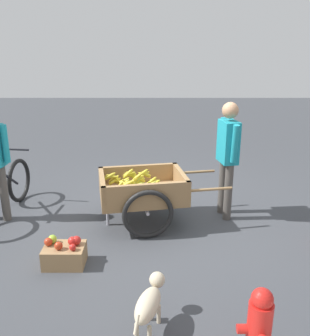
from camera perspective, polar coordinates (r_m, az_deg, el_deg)
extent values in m
plane|color=#3D3F44|center=(5.19, 1.23, -7.71)|extent=(24.00, 24.00, 0.00)
cube|color=#937047|center=(4.93, -1.92, -4.10)|extent=(1.23, 0.99, 0.10)
cube|color=#937047|center=(4.83, -8.07, -2.63)|extent=(0.20, 0.80, 0.24)
cube|color=#937047|center=(4.97, 4.00, -1.87)|extent=(0.20, 0.80, 0.24)
cube|color=#937047|center=(4.53, -1.25, -3.89)|extent=(1.09, 0.26, 0.24)
cube|color=#937047|center=(5.21, -2.55, -0.83)|extent=(1.09, 0.26, 0.24)
torus|color=black|center=(4.57, -1.09, -7.12)|extent=(0.64, 0.17, 0.64)
torus|color=black|center=(5.37, -2.61, -3.11)|extent=(0.64, 0.17, 0.64)
cylinder|color=#9E9EA8|center=(4.96, -1.91, -4.95)|extent=(0.20, 0.87, 0.04)
cylinder|color=#937047|center=(4.75, 8.58, -3.25)|extent=(0.55, 0.13, 0.04)
cylinder|color=#937047|center=(5.36, 6.27, -0.61)|extent=(0.55, 0.13, 0.04)
cylinder|color=#9E9EA8|center=(4.98, -7.29, -6.83)|extent=(0.04, 0.04, 0.35)
ellipsoid|color=gold|center=(4.95, -6.54, -1.40)|extent=(0.18, 0.10, 0.12)
ellipsoid|color=gold|center=(4.94, -6.77, -1.33)|extent=(0.18, 0.07, 0.05)
ellipsoid|color=gold|center=(4.93, -6.97, -1.26)|extent=(0.19, 0.10, 0.13)
ellipsoid|color=gold|center=(4.93, -2.28, -1.69)|extent=(0.18, 0.11, 0.14)
ellipsoid|color=gold|center=(4.92, -2.44, -1.62)|extent=(0.18, 0.13, 0.08)
ellipsoid|color=gold|center=(4.91, -2.61, -1.54)|extent=(0.18, 0.13, 0.08)
ellipsoid|color=gold|center=(4.90, -2.81, -1.47)|extent=(0.17, 0.06, 0.16)
ellipsoid|color=gold|center=(4.67, -3.70, -2.64)|extent=(0.17, 0.05, 0.14)
ellipsoid|color=gold|center=(4.66, -3.87, -2.57)|extent=(0.19, 0.08, 0.09)
ellipsoid|color=gold|center=(4.65, -4.07, -2.49)|extent=(0.19, 0.08, 0.09)
ellipsoid|color=gold|center=(4.64, -4.17, -2.41)|extent=(0.18, 0.06, 0.12)
ellipsoid|color=gold|center=(5.01, -3.58, -1.17)|extent=(0.17, 0.06, 0.15)
ellipsoid|color=gold|center=(5.00, -3.73, -1.09)|extent=(0.19, 0.05, 0.10)
ellipsoid|color=gold|center=(4.99, -3.86, -1.02)|extent=(0.19, 0.09, 0.05)
ellipsoid|color=gold|center=(4.97, -4.00, -0.94)|extent=(0.19, 0.05, 0.10)
ellipsoid|color=gold|center=(4.96, -4.14, -0.86)|extent=(0.17, 0.09, 0.16)
ellipsoid|color=gold|center=(5.01, -5.78, -2.16)|extent=(0.18, 0.10, 0.14)
ellipsoid|color=gold|center=(5.00, -5.88, -2.08)|extent=(0.19, 0.06, 0.11)
ellipsoid|color=gold|center=(4.99, -6.02, -2.01)|extent=(0.18, 0.05, 0.05)
ellipsoid|color=gold|center=(4.98, -6.15, -1.93)|extent=(0.19, 0.11, 0.10)
ellipsoid|color=gold|center=(4.97, -6.30, -1.86)|extent=(0.17, 0.12, 0.15)
ellipsoid|color=gold|center=(4.95, -2.40, -2.28)|extent=(0.17, 0.09, 0.15)
ellipsoid|color=gold|center=(4.94, -2.57, -2.21)|extent=(0.19, 0.06, 0.09)
ellipsoid|color=gold|center=(4.93, -2.77, -2.14)|extent=(0.19, 0.12, 0.08)
ellipsoid|color=gold|center=(4.92, -2.94, -2.06)|extent=(0.17, 0.06, 0.15)
ellipsoid|color=gold|center=(4.60, -2.37, -3.02)|extent=(0.17, 0.10, 0.15)
ellipsoid|color=gold|center=(4.59, -2.58, -2.94)|extent=(0.19, 0.12, 0.07)
ellipsoid|color=gold|center=(4.58, -2.74, -2.86)|extent=(0.18, 0.13, 0.09)
ellipsoid|color=gold|center=(4.57, -2.88, -2.78)|extent=(0.19, 0.09, 0.13)
ellipsoid|color=gold|center=(4.93, -4.29, -2.25)|extent=(0.17, 0.11, 0.15)
ellipsoid|color=gold|center=(4.92, -4.56, -2.18)|extent=(0.19, 0.08, 0.05)
ellipsoid|color=gold|center=(4.90, -4.81, -2.11)|extent=(0.18, 0.11, 0.13)
ellipsoid|color=gold|center=(4.94, -4.25, -2.43)|extent=(0.18, 0.06, 0.14)
ellipsoid|color=gold|center=(4.93, -4.49, -2.36)|extent=(0.19, 0.09, 0.05)
ellipsoid|color=gold|center=(4.92, -4.74, -2.29)|extent=(0.17, 0.08, 0.14)
ellipsoid|color=gold|center=(4.89, -0.03, -2.31)|extent=(0.17, 0.10, 0.15)
ellipsoid|color=gold|center=(4.88, -0.22, -2.23)|extent=(0.18, 0.13, 0.08)
ellipsoid|color=gold|center=(4.87, -0.38, -2.16)|extent=(0.19, 0.11, 0.08)
ellipsoid|color=gold|center=(4.86, -0.58, -2.09)|extent=(0.17, 0.10, 0.15)
ellipsoid|color=gold|center=(4.68, -0.27, -2.91)|extent=(0.17, 0.13, 0.14)
ellipsoid|color=gold|center=(4.67, -0.43, -2.83)|extent=(0.19, 0.06, 0.09)
ellipsoid|color=gold|center=(4.66, -0.62, -2.76)|extent=(0.19, 0.08, 0.09)
ellipsoid|color=gold|center=(4.65, -0.74, -2.68)|extent=(0.18, 0.11, 0.13)
ellipsoid|color=gold|center=(5.04, -1.44, -1.04)|extent=(0.17, 0.12, 0.14)
ellipsoid|color=gold|center=(5.03, -1.61, -0.97)|extent=(0.19, 0.07, 0.08)
ellipsoid|color=gold|center=(5.02, -1.76, -0.89)|extent=(0.19, 0.12, 0.08)
ellipsoid|color=gold|center=(5.01, -1.90, -0.82)|extent=(0.18, 0.12, 0.14)
ellipsoid|color=gold|center=(4.77, 0.39, -2.65)|extent=(0.19, 0.09, 0.13)
ellipsoid|color=gold|center=(4.76, 0.18, -2.57)|extent=(0.19, 0.09, 0.05)
ellipsoid|color=gold|center=(4.75, -0.04, -2.50)|extent=(0.17, 0.13, 0.14)
ellipsoid|color=gold|center=(4.80, -2.21, -3.41)|extent=(0.17, 0.11, 0.15)
ellipsoid|color=gold|center=(4.79, -2.49, -3.35)|extent=(0.18, 0.12, 0.05)
ellipsoid|color=gold|center=(4.77, -2.70, -3.28)|extent=(0.18, 0.06, 0.12)
cylinder|color=#4C4742|center=(5.12, 11.13, -3.66)|extent=(0.11, 0.11, 0.79)
cylinder|color=#4C4742|center=(5.31, 10.28, -2.79)|extent=(0.11, 0.11, 0.79)
cube|color=teal|center=(5.01, 11.15, 3.96)|extent=(0.26, 0.37, 0.56)
sphere|color=tan|center=(4.92, 11.45, 8.65)|extent=(0.21, 0.21, 0.21)
cylinder|color=teal|center=(4.80, 12.11, 3.62)|extent=(0.08, 0.15, 0.51)
cylinder|color=teal|center=(5.20, 10.30, 4.86)|extent=(0.08, 0.10, 0.50)
torus|color=black|center=(6.00, -20.08, -1.79)|extent=(0.14, 0.66, 0.66)
cylinder|color=black|center=(5.67, -21.67, -1.24)|extent=(0.10, 0.53, 0.43)
cylinder|color=black|center=(5.81, -20.83, 2.67)|extent=(0.46, 0.08, 0.03)
cylinder|color=#4C4742|center=(5.39, -22.09, -3.63)|extent=(0.11, 0.11, 0.78)
cylinder|color=teal|center=(5.13, -21.93, 3.46)|extent=(0.08, 0.08, 0.50)
ellipsoid|color=beige|center=(3.24, -1.09, -20.23)|extent=(0.30, 0.47, 0.18)
sphere|color=beige|center=(3.41, 0.34, -16.72)|extent=(0.14, 0.14, 0.14)
cylinder|color=beige|center=(3.01, -2.85, -22.82)|extent=(0.05, 0.11, 0.12)
cylinder|color=beige|center=(3.46, -1.28, -21.08)|extent=(0.04, 0.04, 0.18)
cylinder|color=beige|center=(3.44, 0.57, -21.42)|extent=(0.04, 0.04, 0.18)
cylinder|color=beige|center=(3.27, -2.82, -23.89)|extent=(0.04, 0.04, 0.18)
cylinder|color=beige|center=(3.25, -0.85, -24.28)|extent=(0.04, 0.04, 0.18)
cylinder|color=red|center=(3.07, 15.52, -23.40)|extent=(0.18, 0.18, 0.55)
sphere|color=red|center=(2.88, 16.09, -18.70)|extent=(0.16, 0.16, 0.16)
cylinder|color=red|center=(3.01, 13.43, -22.82)|extent=(0.10, 0.07, 0.07)
cube|color=#99754C|center=(4.27, -13.67, -12.89)|extent=(0.44, 0.32, 0.22)
sphere|color=red|center=(4.11, -12.51, -11.76)|extent=(0.07, 0.07, 0.07)
sphere|color=#B23319|center=(4.25, -16.02, -10.81)|extent=(0.09, 0.09, 0.09)
sphere|color=#99BF33|center=(4.29, -15.43, -10.45)|extent=(0.10, 0.10, 0.10)
sphere|color=red|center=(4.20, -11.94, -10.80)|extent=(0.10, 0.10, 0.10)
sphere|color=#99BF33|center=(4.20, -12.03, -10.96)|extent=(0.07, 0.07, 0.07)
sphere|color=#B23319|center=(4.15, -14.55, -11.45)|extent=(0.09, 0.09, 0.09)
sphere|color=red|center=(4.19, -12.52, -10.87)|extent=(0.10, 0.10, 0.10)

